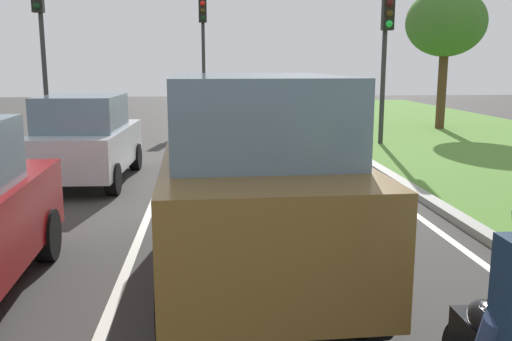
{
  "coord_description": "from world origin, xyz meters",
  "views": [
    {
      "loc": [
        0.3,
        2.28,
        2.4
      ],
      "look_at": [
        0.83,
        8.49,
        1.2
      ],
      "focal_mm": 39.12,
      "sensor_mm": 36.0,
      "label": 1
    }
  ],
  "objects_px": {
    "car_suv_ahead": "(253,178)",
    "traffic_light_overhead_left": "(40,29)",
    "traffic_light_near_right": "(386,41)",
    "car_hatchback_far": "(86,139)",
    "tree_roadside_far": "(446,23)",
    "traffic_light_far_median": "(203,36)"
  },
  "relations": [
    {
      "from": "car_suv_ahead",
      "to": "tree_roadside_far",
      "type": "xyz_separation_m",
      "value": [
        7.93,
        13.73,
        2.62
      ]
    },
    {
      "from": "traffic_light_near_right",
      "to": "tree_roadside_far",
      "type": "distance_m",
      "value": 5.09
    },
    {
      "from": "traffic_light_near_right",
      "to": "tree_roadside_far",
      "type": "bearing_deg",
      "value": 48.4
    },
    {
      "from": "traffic_light_far_median",
      "to": "car_hatchback_far",
      "type": "bearing_deg",
      "value": -101.01
    },
    {
      "from": "car_suv_ahead",
      "to": "traffic_light_overhead_left",
      "type": "bearing_deg",
      "value": 113.37
    },
    {
      "from": "traffic_light_far_median",
      "to": "tree_roadside_far",
      "type": "xyz_separation_m",
      "value": [
        8.6,
        -3.62,
        0.32
      ]
    },
    {
      "from": "traffic_light_near_right",
      "to": "tree_roadside_far",
      "type": "xyz_separation_m",
      "value": [
        3.34,
        3.76,
        0.77
      ]
    },
    {
      "from": "car_suv_ahead",
      "to": "traffic_light_near_right",
      "type": "height_order",
      "value": "traffic_light_near_right"
    },
    {
      "from": "traffic_light_near_right",
      "to": "traffic_light_overhead_left",
      "type": "relative_size",
      "value": 0.86
    },
    {
      "from": "traffic_light_near_right",
      "to": "traffic_light_overhead_left",
      "type": "xyz_separation_m",
      "value": [
        -9.98,
        1.42,
        0.39
      ]
    },
    {
      "from": "traffic_light_far_median",
      "to": "tree_roadside_far",
      "type": "height_order",
      "value": "traffic_light_far_median"
    },
    {
      "from": "car_hatchback_far",
      "to": "traffic_light_overhead_left",
      "type": "xyz_separation_m",
      "value": [
        -2.41,
        5.9,
        2.52
      ]
    },
    {
      "from": "car_hatchback_far",
      "to": "traffic_light_far_median",
      "type": "distance_m",
      "value": 12.35
    },
    {
      "from": "traffic_light_near_right",
      "to": "car_hatchback_far",
      "type": "bearing_deg",
      "value": -149.4
    },
    {
      "from": "car_suv_ahead",
      "to": "traffic_light_overhead_left",
      "type": "xyz_separation_m",
      "value": [
        -5.38,
        11.39,
        2.24
      ]
    },
    {
      "from": "car_hatchback_far",
      "to": "traffic_light_far_median",
      "type": "relative_size",
      "value": 0.74
    },
    {
      "from": "traffic_light_far_median",
      "to": "traffic_light_overhead_left",
      "type": "bearing_deg",
      "value": -128.39
    },
    {
      "from": "car_hatchback_far",
      "to": "traffic_light_overhead_left",
      "type": "distance_m",
      "value": 6.85
    },
    {
      "from": "traffic_light_near_right",
      "to": "traffic_light_far_median",
      "type": "xyz_separation_m",
      "value": [
        -5.26,
        7.38,
        0.45
      ]
    },
    {
      "from": "traffic_light_near_right",
      "to": "traffic_light_far_median",
      "type": "height_order",
      "value": "traffic_light_far_median"
    },
    {
      "from": "car_hatchback_far",
      "to": "traffic_light_overhead_left",
      "type": "relative_size",
      "value": 0.73
    },
    {
      "from": "car_hatchback_far",
      "to": "traffic_light_near_right",
      "type": "relative_size",
      "value": 0.85
    }
  ]
}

